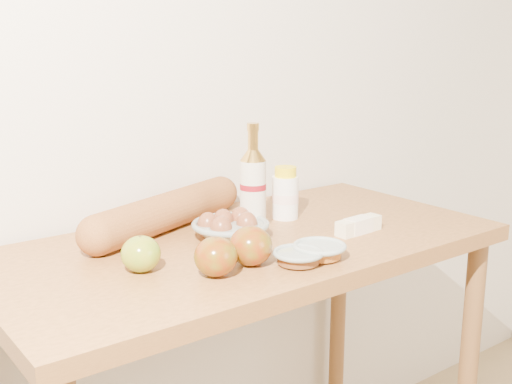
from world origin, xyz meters
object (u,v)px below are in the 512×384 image
baguette (166,212)px  bourbon_bottle (253,187)px  egg_bowl (230,228)px  table (248,289)px  cream_bottle (285,194)px

baguette → bourbon_bottle: bearing=-56.5°
egg_bowl → table: bearing=-46.7°
cream_bottle → bourbon_bottle: bearing=-155.9°
cream_bottle → baguette: (-0.30, 0.09, -0.02)m
table → bourbon_bottle: 0.24m
bourbon_bottle → egg_bowl: bourbon_bottle is taller
table → baguette: bearing=121.7°
baguette → egg_bowl: bearing=-81.8°
table → bourbon_bottle: bearing=45.6°
cream_bottle → baguette: 0.31m
bourbon_bottle → baguette: size_ratio=0.48×
cream_bottle → baguette: bearing=173.2°
bourbon_bottle → baguette: bearing=141.9°
bourbon_bottle → baguette: (-0.17, 0.12, -0.06)m
cream_bottle → egg_bowl: (-0.22, -0.06, -0.04)m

